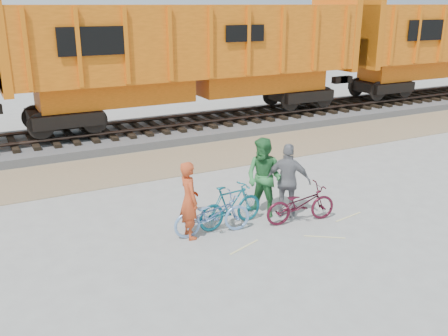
{
  "coord_description": "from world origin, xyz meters",
  "views": [
    {
      "loc": [
        -5.74,
        -8.96,
        4.87
      ],
      "look_at": [
        -0.28,
        1.5,
        0.97
      ],
      "focal_mm": 40.0,
      "sensor_mm": 36.0,
      "label": 1
    }
  ],
  "objects_px": {
    "bicycle_maroon": "(301,204)",
    "person_man": "(264,178)",
    "bicycle_teal": "(231,206)",
    "person_woman": "(288,181)",
    "person_solo": "(189,200)",
    "hopper_car_center": "(193,55)",
    "bicycle_blue": "(212,215)"
  },
  "relations": [
    {
      "from": "bicycle_teal",
      "to": "person_solo",
      "type": "distance_m",
      "value": 1.11
    },
    {
      "from": "hopper_car_center",
      "to": "bicycle_teal",
      "type": "height_order",
      "value": "hopper_car_center"
    },
    {
      "from": "bicycle_blue",
      "to": "person_solo",
      "type": "bearing_deg",
      "value": 85.23
    },
    {
      "from": "bicycle_blue",
      "to": "person_solo",
      "type": "relative_size",
      "value": 1.02
    },
    {
      "from": "bicycle_maroon",
      "to": "bicycle_blue",
      "type": "bearing_deg",
      "value": 88.27
    },
    {
      "from": "bicycle_teal",
      "to": "person_man",
      "type": "distance_m",
      "value": 1.11
    },
    {
      "from": "bicycle_teal",
      "to": "person_woman",
      "type": "relative_size",
      "value": 0.93
    },
    {
      "from": "bicycle_maroon",
      "to": "person_solo",
      "type": "height_order",
      "value": "person_solo"
    },
    {
      "from": "person_man",
      "to": "bicycle_teal",
      "type": "bearing_deg",
      "value": -105.73
    },
    {
      "from": "person_solo",
      "to": "person_man",
      "type": "bearing_deg",
      "value": -78.77
    },
    {
      "from": "bicycle_maroon",
      "to": "person_solo",
      "type": "relative_size",
      "value": 1.0
    },
    {
      "from": "hopper_car_center",
      "to": "bicycle_maroon",
      "type": "bearing_deg",
      "value": -99.08
    },
    {
      "from": "hopper_car_center",
      "to": "person_solo",
      "type": "xyz_separation_m",
      "value": [
        -4.09,
        -8.8,
        -2.14
      ]
    },
    {
      "from": "bicycle_teal",
      "to": "bicycle_blue",
      "type": "bearing_deg",
      "value": 101.43
    },
    {
      "from": "hopper_car_center",
      "to": "bicycle_maroon",
      "type": "relative_size",
      "value": 8.15
    },
    {
      "from": "bicycle_maroon",
      "to": "person_solo",
      "type": "distance_m",
      "value": 2.68
    },
    {
      "from": "bicycle_maroon",
      "to": "person_man",
      "type": "distance_m",
      "value": 1.06
    },
    {
      "from": "person_solo",
      "to": "person_man",
      "type": "height_order",
      "value": "person_man"
    },
    {
      "from": "bicycle_teal",
      "to": "bicycle_maroon",
      "type": "xyz_separation_m",
      "value": [
        1.56,
        -0.55,
        -0.05
      ]
    },
    {
      "from": "hopper_car_center",
      "to": "bicycle_blue",
      "type": "height_order",
      "value": "hopper_car_center"
    },
    {
      "from": "hopper_car_center",
      "to": "person_man",
      "type": "distance_m",
      "value": 9.0
    },
    {
      "from": "bicycle_blue",
      "to": "person_woman",
      "type": "height_order",
      "value": "person_woman"
    },
    {
      "from": "person_solo",
      "to": "person_man",
      "type": "distance_m",
      "value": 2.07
    },
    {
      "from": "bicycle_blue",
      "to": "bicycle_maroon",
      "type": "height_order",
      "value": "bicycle_blue"
    },
    {
      "from": "person_solo",
      "to": "person_woman",
      "type": "height_order",
      "value": "person_woman"
    },
    {
      "from": "person_man",
      "to": "bicycle_maroon",
      "type": "bearing_deg",
      "value": 9.44
    },
    {
      "from": "hopper_car_center",
      "to": "person_woman",
      "type": "height_order",
      "value": "hopper_car_center"
    },
    {
      "from": "bicycle_blue",
      "to": "person_man",
      "type": "bearing_deg",
      "value": -69.87
    },
    {
      "from": "person_solo",
      "to": "person_woman",
      "type": "distance_m",
      "value": 2.51
    },
    {
      "from": "person_man",
      "to": "person_woman",
      "type": "height_order",
      "value": "person_man"
    },
    {
      "from": "bicycle_teal",
      "to": "person_woman",
      "type": "xyz_separation_m",
      "value": [
        1.46,
        -0.15,
        0.4
      ]
    },
    {
      "from": "bicycle_maroon",
      "to": "person_man",
      "type": "xyz_separation_m",
      "value": [
        -0.56,
        0.75,
        0.5
      ]
    }
  ]
}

